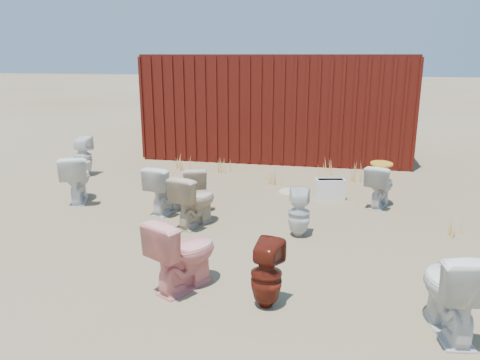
% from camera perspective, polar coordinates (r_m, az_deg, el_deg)
% --- Properties ---
extents(ground, '(100.00, 100.00, 0.00)m').
position_cam_1_polar(ground, '(6.71, -1.04, -5.85)').
color(ground, brown).
rests_on(ground, ground).
extents(shipping_container, '(6.00, 2.40, 2.40)m').
position_cam_1_polar(shipping_container, '(11.46, 4.70, 9.02)').
color(shipping_container, '#43130B').
rests_on(shipping_container, ground).
extents(toilet_front_a, '(0.71, 0.90, 0.80)m').
position_cam_1_polar(toilet_front_a, '(8.24, -19.33, 0.19)').
color(toilet_front_a, white).
rests_on(toilet_front_a, ground).
extents(toilet_front_pink, '(0.76, 0.89, 0.79)m').
position_cam_1_polar(toilet_front_pink, '(4.97, -6.86, -8.76)').
color(toilet_front_pink, pink).
rests_on(toilet_front_pink, ground).
extents(toilet_front_c, '(0.59, 0.82, 0.76)m').
position_cam_1_polar(toilet_front_c, '(7.36, -8.92, -1.03)').
color(toilet_front_c, white).
rests_on(toilet_front_c, ground).
extents(toilet_front_maroon, '(0.37, 0.38, 0.68)m').
position_cam_1_polar(toilet_front_maroon, '(4.61, 3.24, -11.40)').
color(toilet_front_maroon, '#5C1A0F').
rests_on(toilet_front_maroon, ground).
extents(toilet_front_e, '(0.58, 0.87, 0.82)m').
position_cam_1_polar(toilet_front_e, '(4.58, 24.43, -12.06)').
color(toilet_front_e, white).
rests_on(toilet_front_e, ground).
extents(toilet_back_a, '(0.40, 0.40, 0.81)m').
position_cam_1_polar(toilet_back_a, '(9.99, -18.60, 2.76)').
color(toilet_back_a, white).
rests_on(toilet_back_a, ground).
extents(toilet_back_beige_left, '(0.54, 0.74, 0.68)m').
position_cam_1_polar(toilet_back_beige_left, '(7.54, -5.40, -0.82)').
color(toilet_back_beige_left, beige).
rests_on(toilet_back_beige_left, ground).
extents(toilet_back_beige_right, '(0.65, 0.84, 0.76)m').
position_cam_1_polar(toilet_back_beige_right, '(6.73, -5.54, -2.43)').
color(toilet_back_beige_right, '#CAB494').
rests_on(toilet_back_beige_right, ground).
extents(toilet_back_yellowlid, '(0.59, 0.77, 0.69)m').
position_cam_1_polar(toilet_back_yellowlid, '(7.90, 16.69, -0.62)').
color(toilet_back_yellowlid, silver).
rests_on(toilet_back_yellowlid, ground).
extents(toilet_back_e, '(0.31, 0.32, 0.66)m').
position_cam_1_polar(toilet_back_e, '(6.36, 7.20, -4.00)').
color(toilet_back_e, silver).
rests_on(toilet_back_e, ground).
extents(yellow_lid, '(0.35, 0.44, 0.02)m').
position_cam_1_polar(yellow_lid, '(7.81, 16.88, 1.91)').
color(yellow_lid, gold).
rests_on(yellow_lid, toilet_back_yellowlid).
extents(loose_tank, '(0.53, 0.30, 0.35)m').
position_cam_1_polar(loose_tank, '(8.11, 10.91, -1.10)').
color(loose_tank, white).
rests_on(loose_tank, ground).
extents(loose_lid_near, '(0.42, 0.53, 0.02)m').
position_cam_1_polar(loose_lid_near, '(8.42, 6.04, -1.46)').
color(loose_lid_near, beige).
rests_on(loose_lid_near, ground).
extents(loose_lid_far, '(0.54, 0.58, 0.02)m').
position_cam_1_polar(loose_lid_far, '(8.36, -9.04, -1.69)').
color(loose_lid_far, '#C0B18B').
rests_on(loose_lid_far, ground).
extents(weed_clump_a, '(0.36, 0.36, 0.31)m').
position_cam_1_polar(weed_clump_a, '(10.14, -7.09, 2.17)').
color(weed_clump_a, tan).
rests_on(weed_clump_a, ground).
extents(weed_clump_b, '(0.32, 0.32, 0.32)m').
position_cam_1_polar(weed_clump_b, '(8.94, 4.26, 0.52)').
color(weed_clump_b, tan).
rests_on(weed_clump_b, ground).
extents(weed_clump_c, '(0.36, 0.36, 0.37)m').
position_cam_1_polar(weed_clump_c, '(9.42, 13.74, 1.03)').
color(weed_clump_c, tan).
rests_on(weed_clump_c, ground).
extents(weed_clump_d, '(0.30, 0.30, 0.30)m').
position_cam_1_polar(weed_clump_d, '(9.81, -2.05, 1.81)').
color(weed_clump_d, tan).
rests_on(weed_clump_d, ground).
extents(weed_clump_e, '(0.34, 0.34, 0.28)m').
position_cam_1_polar(weed_clump_e, '(9.88, 10.51, 1.61)').
color(weed_clump_e, tan).
rests_on(weed_clump_e, ground).
extents(weed_clump_f, '(0.28, 0.28, 0.25)m').
position_cam_1_polar(weed_clump_f, '(7.06, 24.60, -5.12)').
color(weed_clump_f, tan).
rests_on(weed_clump_f, ground).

